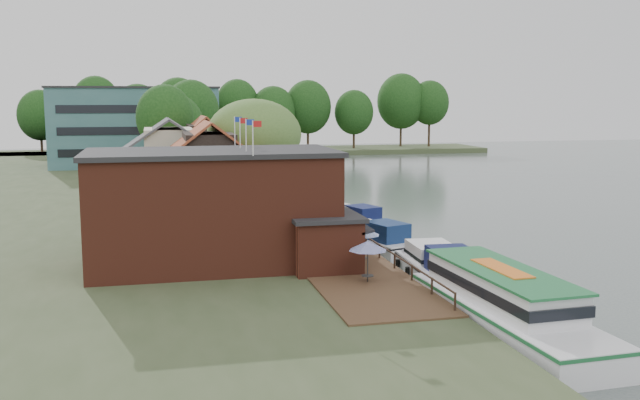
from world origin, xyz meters
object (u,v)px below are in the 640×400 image
willow (254,156)px  cruiser_1 (371,235)px  cruiser_3 (319,200)px  cottage_c (205,156)px  umbrella_3 (337,232)px  tour_boat (508,302)px  cottage_a (209,173)px  cruiser_0 (441,264)px  umbrella_0 (368,261)px  cruiser_2 (352,216)px  umbrella_1 (362,245)px  pub (244,206)px  hotel_block (136,126)px  umbrella_2 (337,241)px  swan (473,311)px  umbrella_5 (315,215)px  umbrella_4 (322,223)px  cottage_b (169,164)px

willow → cruiser_1: willow is taller
willow → cruiser_3: bearing=32.4°
cottage_c → willow: bearing=-76.0°
umbrella_3 → tour_boat: umbrella_3 is taller
umbrella_3 → cruiser_3: (3.84, 22.05, -0.96)m
cottage_c → willow: 14.46m
cottage_a → cruiser_0: cottage_a is taller
umbrella_0 → cruiser_2: bearing=76.5°
umbrella_1 → tour_boat: (4.02, -11.46, -0.70)m
pub → cruiser_2: (11.39, 15.22, -3.51)m
cottage_a → cruiser_2: bearing=1.0°
willow → cruiser_2: bearing=-31.2°
hotel_block → willow: bearing=-77.3°
umbrella_2 → cruiser_2: bearing=71.1°
umbrella_2 → swan: 11.19m
willow → cruiser_1: size_ratio=1.03×
hotel_block → willow: size_ratio=2.44×
willow → umbrella_5: (3.37, -10.03, -3.93)m
cottage_c → umbrella_4: bearing=-76.9°
umbrella_0 → umbrella_3: bearing=86.3°
umbrella_0 → cruiser_0: bearing=23.4°
umbrella_4 → swan: size_ratio=5.40×
willow → umbrella_2: willow is taller
cruiser_2 → cottage_c: bearing=103.5°
umbrella_2 → cruiser_1: size_ratio=0.23×
cottage_c → umbrella_4: 28.84m
umbrella_4 → umbrella_5: bearing=84.4°
umbrella_1 → cruiser_0: size_ratio=0.22×
cruiser_1 → tour_boat: (0.76, -19.93, 0.35)m
umbrella_3 → cruiser_3: bearing=80.1°
umbrella_0 → cruiser_3: umbrella_0 is taller
cottage_b → umbrella_2: bearing=-69.0°
umbrella_0 → umbrella_5: same height
cruiser_2 → cruiser_0: bearing=-107.3°
umbrella_0 → tour_boat: size_ratio=0.16×
hotel_block → swan: size_ratio=57.73×
hotel_block → cottage_c: hotel_block is taller
umbrella_2 → umbrella_3: size_ratio=0.97×
umbrella_3 → pub: bearing=-160.1°
hotel_block → cruiser_3: hotel_block is taller
cottage_c → umbrella_2: cottage_c is taller
cruiser_2 → swan: 25.89m
umbrella_2 → umbrella_5: 10.81m
cottage_c → swan: cottage_c is taller
umbrella_4 → cruiser_3: size_ratio=0.22×
hotel_block → cottage_c: bearing=-77.8°
umbrella_3 → cottage_b: bearing=115.4°
hotel_block → umbrella_2: size_ratio=10.69×
umbrella_0 → cruiser_3: (4.43, 31.25, -0.96)m
umbrella_4 → umbrella_5: size_ratio=1.00×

